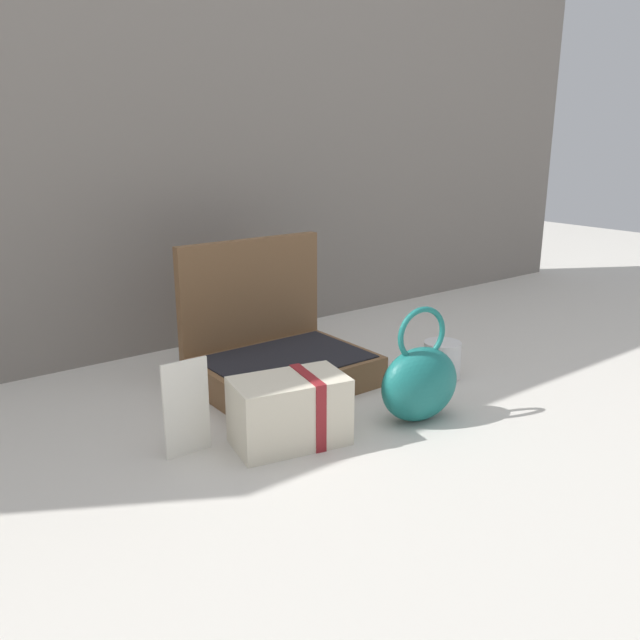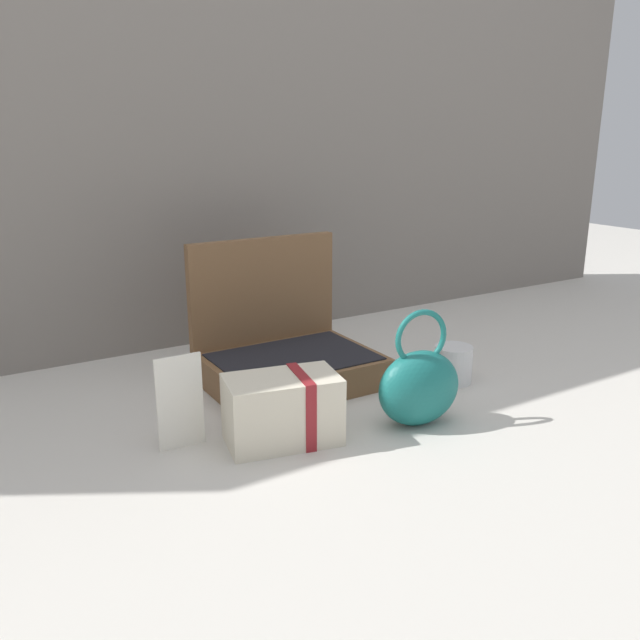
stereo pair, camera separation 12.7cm
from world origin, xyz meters
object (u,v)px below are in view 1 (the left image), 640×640
(cream_toiletry_bag, at_px, (291,411))
(teal_pouch_handbag, at_px, (420,382))
(info_card_left, at_px, (186,408))
(coffee_mug, at_px, (441,360))
(open_suitcase, at_px, (276,352))

(cream_toiletry_bag, bearing_deg, teal_pouch_handbag, -15.43)
(cream_toiletry_bag, height_order, info_card_left, info_card_left)
(teal_pouch_handbag, relative_size, cream_toiletry_bag, 1.04)
(info_card_left, bearing_deg, coffee_mug, -0.27)
(coffee_mug, height_order, info_card_left, info_card_left)
(teal_pouch_handbag, relative_size, info_card_left, 1.33)
(cream_toiletry_bag, xyz_separation_m, coffee_mug, (0.47, 0.06, -0.02))
(open_suitcase, height_order, cream_toiletry_bag, open_suitcase)
(teal_pouch_handbag, distance_m, coffee_mug, 0.25)
(coffee_mug, xyz_separation_m, info_card_left, (-0.64, 0.01, 0.05))
(open_suitcase, relative_size, teal_pouch_handbag, 1.59)
(teal_pouch_handbag, distance_m, info_card_left, 0.46)
(teal_pouch_handbag, xyz_separation_m, cream_toiletry_bag, (-0.26, 0.07, -0.02))
(teal_pouch_handbag, bearing_deg, info_card_left, 160.98)
(cream_toiletry_bag, relative_size, info_card_left, 1.29)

